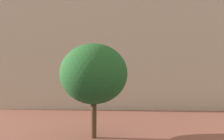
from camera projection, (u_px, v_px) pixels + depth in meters
name	position (u px, v px, depth m)	size (l,w,h in m)	color
landmark_building	(107.00, 44.00, 33.89)	(30.17, 11.13, 32.09)	#B2A893
tree_curb_far	(94.00, 74.00, 14.16)	(4.32, 4.32, 6.00)	#4C3823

